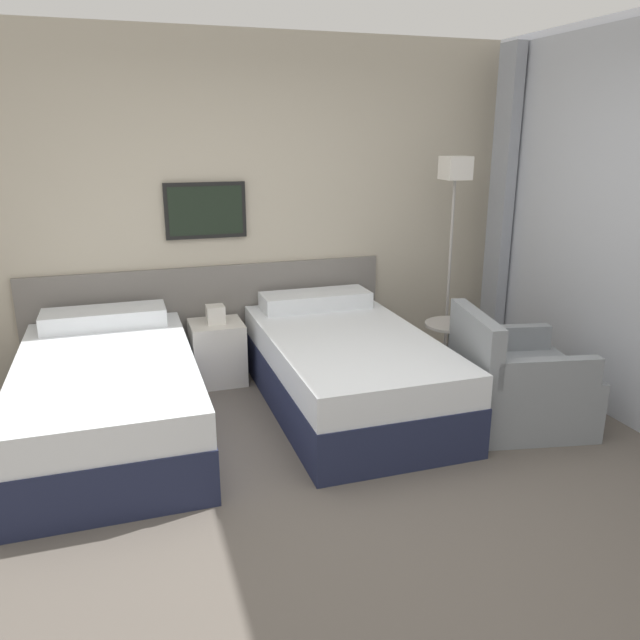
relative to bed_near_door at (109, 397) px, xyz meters
The scene contains 8 objects.
ground_plane 1.78m from the bed_near_door, 45.33° to the right, with size 16.00×16.00×0.00m, color #5B544C.
wall_headboard 1.90m from the bed_near_door, 41.32° to the left, with size 10.00×0.10×2.70m.
bed_near_door is the anchor object (origin of this frame).
bed_near_window 1.66m from the bed_near_door, ahead, with size 1.11×2.01×0.68m.
nightstand 1.12m from the bed_near_door, 42.23° to the left, with size 0.41×0.40×0.64m.
floor_lamp 3.00m from the bed_near_door, 10.18° to the left, with size 0.24×0.24×1.76m.
side_table 2.50m from the bed_near_door, ahead, with size 0.41×0.41×0.56m.
armchair 2.74m from the bed_near_door, 13.23° to the right, with size 0.94×0.92×0.80m.
Camera 1 is at (-1.07, -2.75, 1.94)m, focal length 35.00 mm.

